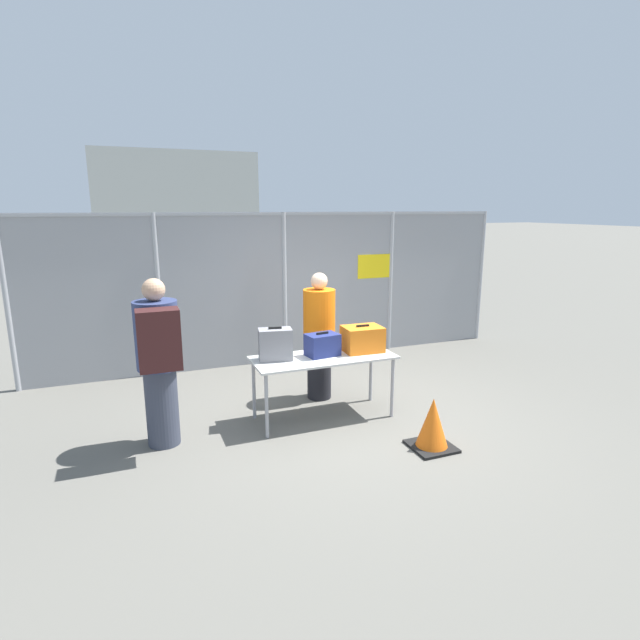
% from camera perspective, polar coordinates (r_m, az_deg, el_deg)
% --- Properties ---
extents(ground_plane, '(120.00, 120.00, 0.00)m').
position_cam_1_polar(ground_plane, '(6.05, 3.40, -11.17)').
color(ground_plane, '#605E56').
extents(fence_section, '(7.73, 0.07, 2.38)m').
position_cam_1_polar(fence_section, '(7.96, -4.01, 4.00)').
color(fence_section, '#9EA0A5').
rests_on(fence_section, ground_plane).
extents(inspection_table, '(1.66, 0.68, 0.76)m').
position_cam_1_polar(inspection_table, '(5.83, 0.39, -4.82)').
color(inspection_table, silver).
rests_on(inspection_table, ground_plane).
extents(suitcase_grey, '(0.41, 0.28, 0.39)m').
position_cam_1_polar(suitcase_grey, '(5.66, -5.13, -2.79)').
color(suitcase_grey, slate).
rests_on(suitcase_grey, inspection_table).
extents(suitcase_navy, '(0.40, 0.30, 0.28)m').
position_cam_1_polar(suitcase_navy, '(5.81, 0.28, -2.85)').
color(suitcase_navy, navy).
rests_on(suitcase_navy, inspection_table).
extents(suitcase_orange, '(0.47, 0.37, 0.33)m').
position_cam_1_polar(suitcase_orange, '(6.01, 4.87, -2.16)').
color(suitcase_orange, orange).
rests_on(suitcase_orange, inspection_table).
extents(traveler_hooded, '(0.44, 0.68, 1.77)m').
position_cam_1_polar(traveler_hooded, '(5.30, -17.94, -4.08)').
color(traveler_hooded, '#383D4C').
rests_on(traveler_hooded, ground_plane).
extents(security_worker_near, '(0.41, 0.41, 1.65)m').
position_cam_1_polar(security_worker_near, '(6.41, -0.09, -1.68)').
color(security_worker_near, black).
rests_on(security_worker_near, ground_plane).
extents(utility_trailer, '(4.13, 2.16, 0.65)m').
position_cam_1_polar(utility_trailer, '(10.62, -0.03, 1.56)').
color(utility_trailer, silver).
rests_on(utility_trailer, ground_plane).
extents(distant_hangar, '(11.27, 13.65, 6.29)m').
position_cam_1_polar(distant_hangar, '(43.46, -16.76, 13.17)').
color(distant_hangar, '#B2B7B2').
rests_on(distant_hangar, ground_plane).
extents(traffic_cone, '(0.44, 0.44, 0.55)m').
position_cam_1_polar(traffic_cone, '(5.39, 12.73, -11.65)').
color(traffic_cone, black).
rests_on(traffic_cone, ground_plane).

